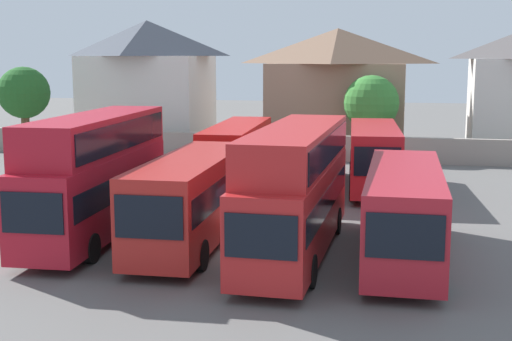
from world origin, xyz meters
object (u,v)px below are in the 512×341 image
bus_5 (237,150)px  bus_4 (404,209)px  bus_1 (96,170)px  house_terrace_left (148,82)px  bus_6 (296,152)px  bus_7 (374,154)px  tree_left_of_lot (371,103)px  house_terrace_centre (337,87)px  bus_2 (192,196)px  bus_3 (296,184)px  tree_behind_wall (24,94)px

bus_5 → bus_4: bearing=31.5°
bus_1 → house_terrace_left: bearing=-166.0°
house_terrace_left → bus_6: bearing=-48.0°
bus_7 → tree_left_of_lot: bearing=179.4°
house_terrace_left → house_terrace_centre: bearing=4.0°
bus_2 → bus_3: bus_3 is taller
bus_6 → house_terrace_left: (-15.11, 16.79, 3.23)m
tree_behind_wall → bus_1: bearing=-53.8°
bus_2 → bus_3: 4.24m
bus_6 → bus_7: bearing=90.6°
bus_1 → tree_left_of_lot: size_ratio=1.84×
bus_3 → bus_6: bearing=-170.3°
bus_1 → bus_3: bus_1 is taller
bus_2 → house_terrace_left: size_ratio=1.02×
bus_1 → bus_6: size_ratio=0.97×
bus_4 → bus_1: bearing=-93.6°
bus_2 → bus_4: bus_2 is taller
bus_1 → bus_5: 13.62m
tree_behind_wall → bus_7: bearing=-16.1°
bus_7 → house_terrace_centre: house_terrace_centre is taller
bus_3 → tree_behind_wall: (-23.06, 20.98, 1.95)m
bus_3 → bus_5: bearing=-157.2°
bus_7 → bus_2: bearing=-30.2°
bus_7 → tree_behind_wall: tree_behind_wall is taller
bus_7 → tree_behind_wall: 26.44m
house_terrace_centre → bus_7: bearing=-77.9°
bus_6 → house_terrace_left: bearing=-136.7°
tree_behind_wall → bus_4: bearing=-37.7°
bus_5 → bus_1: bearing=-14.1°
house_terrace_centre → house_terrace_left: bearing=-176.0°
bus_2 → tree_behind_wall: (-18.90, 20.53, 2.66)m
bus_2 → bus_5: 13.71m
bus_2 → tree_behind_wall: 28.03m
tree_behind_wall → bus_6: bearing=-19.1°
tree_left_of_lot → bus_3: bearing=-93.0°
bus_3 → bus_5: bus_3 is taller
bus_2 → tree_left_of_lot: bearing=166.2°
bus_6 → house_terrace_left: house_terrace_left is taller
bus_3 → bus_6: (-2.12, 13.72, -0.73)m
bus_3 → bus_7: 13.87m
tree_left_of_lot → bus_7: bearing=-86.2°
bus_5 → bus_2: bearing=3.3°
bus_1 → bus_6: bearing=151.9°
bus_6 → house_terrace_left: 22.82m
bus_2 → house_terrace_centre: (2.53, 31.17, 2.85)m
bus_3 → house_terrace_centre: bearing=-176.1°
tree_behind_wall → bus_2: bearing=-47.4°
bus_2 → bus_1: bearing=-96.0°
bus_6 → bus_7: (4.33, -0.05, 0.04)m
bus_5 → house_terrace_left: (-11.58, 16.43, 3.25)m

